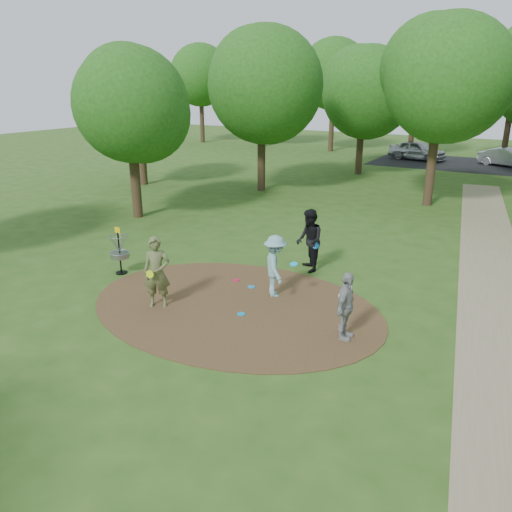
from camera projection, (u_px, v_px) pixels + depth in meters
The scene contains 15 objects.
ground at pixel (234, 306), 13.75m from camera, with size 100.00×100.00×0.00m, color #2D5119.
dirt_clearing at pixel (234, 306), 13.75m from camera, with size 8.40×8.40×0.02m, color #47301C.
footpath at pixel (500, 332), 12.33m from camera, with size 2.00×40.00×0.01m, color #8C7A5B.
parking_lot at pixel (470, 164), 37.37m from camera, with size 14.00×8.00×0.01m, color black.
player_observer_with_disc at pixel (157, 272), 13.41m from camera, with size 0.87×0.77×2.00m.
player_throwing_with_disc at pixel (275, 266), 14.15m from camera, with size 1.30×1.33×1.80m.
player_walking_with_disc at pixel (309, 241), 16.02m from camera, with size 1.22×1.26×2.04m.
player_waiting_with_disc at pixel (346, 306), 11.73m from camera, with size 0.44×1.00×1.70m.
disc_ground_cyan at pixel (251, 287), 14.97m from camera, with size 0.22×0.22×0.02m, color #1B94DE.
disc_ground_blue at pixel (241, 314), 13.21m from camera, with size 0.22×0.22×0.02m, color #0C88CF.
disc_ground_red at pixel (236, 280), 15.47m from camera, with size 0.22×0.22×0.02m, color #D11443.
car_left at pixel (417, 150), 39.31m from camera, with size 1.76×4.39×1.49m, color #A2A7AA.
car_right at pixel (507, 157), 36.33m from camera, with size 1.38×3.95×1.30m, color #B1B3B9.
disc_golf_basket at pixel (119, 248), 15.82m from camera, with size 0.63×0.63×1.54m.
tree_ring at pixel (439, 98), 18.00m from camera, with size 37.23×45.75×9.25m.
Camera 1 is at (6.76, -10.57, 5.84)m, focal length 35.00 mm.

